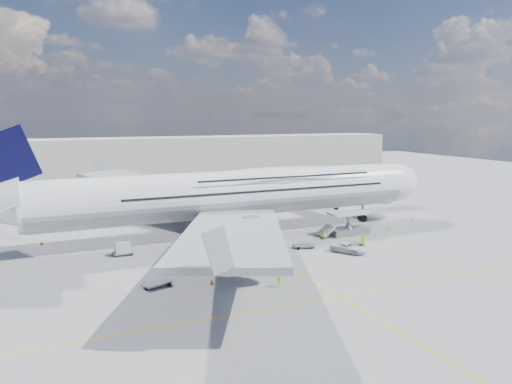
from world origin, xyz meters
name	(u,v)px	position (x,y,z in m)	size (l,w,h in m)	color
ground	(260,250)	(0.00, 0.00, 0.00)	(300.00, 300.00, 0.00)	gray
taxi_line_main	(260,250)	(0.00, 0.00, 0.01)	(0.25, 220.00, 0.01)	gold
taxi_line_cross	(338,296)	(0.00, -20.00, 0.01)	(120.00, 0.25, 0.01)	gold
taxi_line_diag	(309,227)	(14.00, 10.00, 0.01)	(0.25, 100.00, 0.01)	gold
airliner	(235,193)	(0.26, 10.00, 6.87)	(77.26, 79.15, 23.71)	white
jet_bridge	(350,176)	(29.81, 20.94, 6.85)	(18.80, 12.10, 8.50)	#B7B7BC
cargo_loader	(347,227)	(16.82, 2.89, 1.25)	(8.53, 3.20, 3.67)	silver
terminal	(133,157)	(0.00, 95.00, 6.00)	(180.00, 16.00, 12.00)	#B2AD9E
tree_line	(208,151)	(40.00, 140.00, 4.00)	(160.00, 6.00, 8.00)	#193814
dolly_row_a	(178,251)	(-11.65, 1.13, 0.88)	(2.68, 1.55, 1.64)	gray
dolly_row_b	(157,283)	(-16.87, -8.99, 0.37)	(3.61, 2.68, 0.47)	gray
dolly_row_c	(223,259)	(-7.52, -5.33, 1.00)	(3.32, 2.58, 1.87)	gray
dolly_back	(123,249)	(-18.19, 5.39, 0.93)	(2.73, 1.47, 1.72)	gray
dolly_nose_far	(351,244)	(13.24, -3.38, 0.33)	(3.01, 1.76, 0.43)	gray
dolly_nose_near	(304,246)	(6.37, -1.45, 0.34)	(3.31, 2.41, 0.44)	gray
baggage_tug	(210,250)	(-7.13, 0.75, 0.70)	(2.64, 1.39, 1.60)	silver
catering_truck_inner	(114,206)	(-15.24, 32.52, 2.04)	(7.83, 5.31, 4.32)	gray
catering_truck_outer	(108,196)	(-14.52, 45.50, 1.98)	(7.76, 5.43, 4.27)	gray
service_van	(348,248)	(10.79, -6.09, 0.69)	(2.28, 4.96, 1.38)	white
crew_nose	(388,227)	(24.25, 1.95, 0.81)	(0.59, 0.39, 1.61)	#9EF219
crew_loader	(323,235)	(11.53, 1.53, 0.78)	(0.76, 0.59, 1.56)	#C1FC1A
crew_wing	(196,265)	(-11.19, -5.57, 0.86)	(1.01, 0.42, 1.72)	#95E518
crew_van	(363,240)	(14.84, -4.10, 0.95)	(0.93, 0.60, 1.90)	#AFF519
crew_tug	(280,281)	(-4.38, -14.92, 0.78)	(1.00, 0.58, 1.55)	#A7F019
cone_nose	(412,219)	(34.03, 7.33, 0.25)	(0.40, 0.40, 0.51)	orange
cone_wing_left_inner	(131,220)	(-13.24, 26.73, 0.30)	(0.48, 0.48, 0.62)	orange
cone_wing_left_outer	(141,211)	(-9.71, 35.08, 0.31)	(0.50, 0.50, 0.63)	orange
cone_wing_right_inner	(259,250)	(-0.53, -0.97, 0.28)	(0.46, 0.46, 0.59)	orange
cone_wing_right_outer	(211,282)	(-11.04, -10.86, 0.29)	(0.48, 0.48, 0.61)	orange
cone_tail	(41,243)	(-28.25, 16.04, 0.30)	(0.49, 0.49, 0.62)	orange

